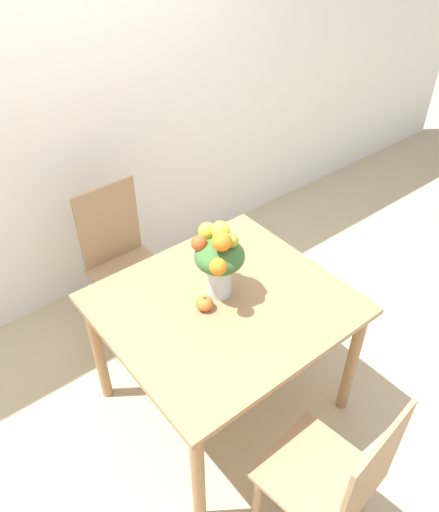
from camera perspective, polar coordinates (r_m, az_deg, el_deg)
The scene contains 7 objects.
ground_plane at distance 2.99m, azimuth 0.42°, elevation -15.99°, with size 12.00×12.00×0.00m, color tan.
wall_back at distance 3.13m, azimuth -16.40°, elevation 16.88°, with size 8.00×0.06×2.70m.
dining_table at distance 2.47m, azimuth 0.49°, elevation -7.05°, with size 1.12×1.02×0.78m.
flower_vase at distance 2.30m, azimuth -0.07°, elevation -0.21°, with size 0.25×0.30×0.40m.
pumpkin at distance 2.34m, azimuth -1.73°, elevation -5.42°, with size 0.08×0.08×0.08m.
dining_chair_near_window at distance 3.13m, azimuth -10.93°, elevation -0.63°, with size 0.43×0.43×0.97m.
dining_chair_far_side at distance 2.24m, azimuth 13.04°, elevation -23.72°, with size 0.47×0.47×0.97m.
Camera 1 is at (-1.09, -1.33, 2.45)m, focal length 35.00 mm.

